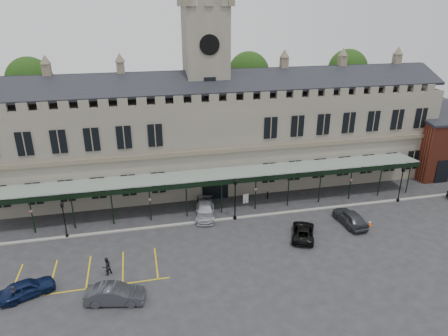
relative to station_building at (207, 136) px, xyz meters
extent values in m
plane|color=#27272A|center=(0.00, -15.91, -6.47)|extent=(140.00, 140.00, 0.00)
cube|color=#6A6458|center=(0.00, 0.09, -0.47)|extent=(60.00, 10.00, 12.00)
cube|color=brown|center=(0.00, -5.09, -0.27)|extent=(60.00, 0.35, 0.50)
cube|color=black|center=(0.00, -2.41, 7.33)|extent=(60.00, 4.77, 2.20)
cube|color=black|center=(0.00, 2.59, 7.33)|extent=(60.00, 4.77, 2.20)
cube|color=black|center=(0.00, -5.01, -4.57)|extent=(3.20, 0.18, 3.80)
cube|color=#6A6458|center=(0.00, 0.09, 4.53)|extent=(5.00, 5.00, 22.00)
cylinder|color=silver|center=(0.00, -2.47, 11.53)|extent=(2.20, 0.12, 2.20)
cylinder|color=black|center=(0.00, -2.54, 11.53)|extent=(2.30, 0.04, 2.30)
cube|color=black|center=(0.00, -2.47, 6.53)|extent=(1.40, 0.12, 2.80)
cube|color=#8C9E93|center=(0.00, -6.91, -2.37)|extent=(50.00, 4.00, 0.40)
cube|color=black|center=(0.00, -8.91, -2.62)|extent=(50.00, 0.18, 0.50)
cube|color=maroon|center=(34.00, -2.91, -2.47)|extent=(12.00, 8.00, 8.00)
cube|color=gray|center=(0.00, -10.41, -6.41)|extent=(60.00, 0.40, 0.12)
cylinder|color=#332314|center=(-22.00, 9.09, -0.47)|extent=(0.70, 0.70, 12.00)
sphere|color=black|center=(-22.00, 9.09, 6.53)|extent=(6.00, 6.00, 6.00)
cylinder|color=#332314|center=(8.00, 9.09, -0.47)|extent=(0.70, 0.70, 12.00)
sphere|color=black|center=(8.00, 9.09, 6.53)|extent=(6.00, 6.00, 6.00)
cylinder|color=#332314|center=(24.00, 9.09, -0.47)|extent=(0.70, 0.70, 12.00)
sphere|color=black|center=(24.00, 9.09, 6.53)|extent=(6.00, 6.00, 6.00)
cylinder|color=black|center=(-16.61, -10.44, -6.34)|extent=(0.32, 0.32, 0.26)
cylinder|color=black|center=(-16.61, -10.44, -4.70)|extent=(0.11, 0.11, 3.53)
cube|color=black|center=(-16.61, -10.44, -2.80)|extent=(0.25, 0.25, 0.35)
cone|color=black|center=(-16.61, -10.44, -2.49)|extent=(0.39, 0.39, 0.26)
cylinder|color=black|center=(1.10, -10.53, -6.31)|extent=(0.39, 0.39, 0.32)
cylinder|color=black|center=(1.10, -10.53, -4.32)|extent=(0.13, 0.13, 4.30)
cube|color=black|center=(1.10, -10.53, -2.00)|extent=(0.30, 0.30, 0.43)
cone|color=black|center=(1.10, -10.53, -1.63)|extent=(0.47, 0.47, 0.32)
cylinder|color=black|center=(21.52, -10.63, -6.32)|extent=(0.36, 0.36, 0.30)
cylinder|color=black|center=(21.52, -10.63, -4.48)|extent=(0.12, 0.12, 3.97)
cube|color=black|center=(21.52, -10.63, -2.35)|extent=(0.28, 0.28, 0.40)
cone|color=black|center=(21.52, -10.63, -2.00)|extent=(0.44, 0.44, 0.30)
cube|color=#F15407|center=(15.00, -15.09, -6.45)|extent=(0.34, 0.34, 0.04)
cone|color=#F15407|center=(15.00, -15.09, -6.16)|extent=(0.39, 0.39, 0.62)
cylinder|color=silver|center=(15.00, -15.09, -6.07)|extent=(0.26, 0.26, 0.09)
cylinder|color=black|center=(3.33, -7.01, -6.22)|extent=(0.06, 0.06, 0.49)
cube|color=silver|center=(3.33, -7.01, -5.88)|extent=(0.69, 0.08, 1.18)
cylinder|color=black|center=(-2.30, -5.93, -5.98)|extent=(0.17, 0.17, 0.98)
cylinder|color=black|center=(6.24, -6.54, -5.98)|extent=(0.17, 0.17, 0.97)
imported|color=#0D193B|center=(-18.54, -19.12, -5.73)|extent=(4.65, 3.29, 1.47)
imported|color=#33353A|center=(-11.50, -21.49, -5.70)|extent=(4.91, 2.50, 1.54)
imported|color=#AAADB2|center=(-2.01, -9.17, -5.73)|extent=(2.91, 5.34, 1.47)
imported|color=black|center=(7.00, -15.68, -5.82)|extent=(3.86, 5.14, 1.30)
imported|color=#33353A|center=(13.00, -14.35, -5.65)|extent=(2.22, 4.93, 1.64)
imported|color=black|center=(-19.20, -19.96, -5.63)|extent=(0.73, 0.65, 1.68)
imported|color=black|center=(-12.30, -17.64, -5.62)|extent=(1.04, 1.01, 1.69)
camera|label=1|loc=(-8.66, -48.36, 15.52)|focal=32.00mm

